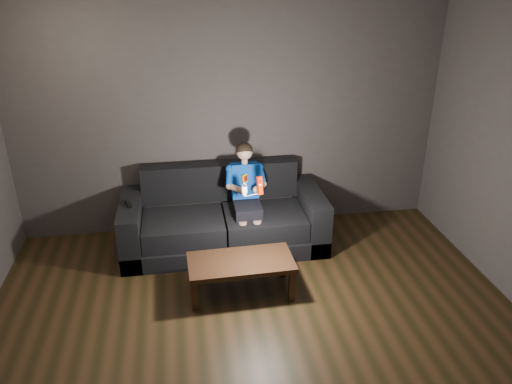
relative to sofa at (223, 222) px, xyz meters
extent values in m
plane|color=black|center=(0.16, -2.00, -0.29)|extent=(5.00, 5.00, 0.00)
cube|color=#3C3534|center=(0.16, 0.50, 1.06)|extent=(5.00, 0.04, 2.70)
cube|color=silver|center=(0.16, -2.00, 2.41)|extent=(5.00, 5.00, 0.02)
cube|color=black|center=(0.00, -0.03, -0.19)|extent=(2.29, 0.99, 0.20)
cube|color=black|center=(-0.46, -0.14, 0.03)|extent=(0.89, 0.70, 0.24)
cube|color=black|center=(0.46, -0.14, 0.03)|extent=(0.89, 0.70, 0.24)
cube|color=black|center=(0.00, 0.35, 0.37)|extent=(1.83, 0.23, 0.45)
cube|color=black|center=(-1.03, -0.03, 0.02)|extent=(0.23, 0.99, 0.62)
cube|color=black|center=(1.03, -0.03, 0.02)|extent=(0.23, 0.99, 0.62)
cube|color=black|center=(0.26, -0.16, 0.22)|extent=(0.30, 0.38, 0.14)
cube|color=navy|center=(0.26, 0.04, 0.49)|extent=(0.30, 0.21, 0.42)
cube|color=#DBCC09|center=(0.26, -0.04, 0.55)|extent=(0.09, 0.09, 0.10)
cube|color=#AC0C01|center=(0.26, -0.05, 0.55)|extent=(0.06, 0.06, 0.06)
cylinder|color=tan|center=(0.26, 0.04, 0.71)|extent=(0.07, 0.07, 0.06)
sphere|color=tan|center=(0.26, 0.04, 0.83)|extent=(0.18, 0.18, 0.18)
ellipsoid|color=black|center=(0.26, 0.05, 0.85)|extent=(0.19, 0.19, 0.16)
cylinder|color=navy|center=(0.08, -0.02, 0.56)|extent=(0.08, 0.22, 0.19)
cylinder|color=navy|center=(0.44, -0.02, 0.56)|extent=(0.08, 0.22, 0.19)
cylinder|color=tan|center=(0.13, -0.18, 0.52)|extent=(0.14, 0.24, 0.10)
cylinder|color=tan|center=(0.40, -0.18, 0.52)|extent=(0.14, 0.24, 0.10)
sphere|color=tan|center=(0.19, -0.28, 0.51)|extent=(0.08, 0.08, 0.08)
sphere|color=tan|center=(0.34, -0.28, 0.51)|extent=(0.08, 0.08, 0.08)
cylinder|color=tan|center=(0.18, -0.36, 0.00)|extent=(0.09, 0.09, 0.34)
cylinder|color=tan|center=(0.34, -0.36, 0.00)|extent=(0.09, 0.09, 0.34)
cube|color=red|center=(0.34, -0.49, 0.65)|extent=(0.07, 0.08, 0.20)
cube|color=maroon|center=(0.34, -0.51, 0.71)|extent=(0.03, 0.02, 0.03)
cylinder|color=white|center=(0.34, -0.51, 0.64)|extent=(0.02, 0.01, 0.02)
ellipsoid|color=white|center=(0.19, -0.48, 0.61)|extent=(0.06, 0.09, 0.16)
cylinder|color=black|center=(0.19, -0.52, 0.67)|extent=(0.03, 0.01, 0.03)
cube|color=black|center=(-1.03, -0.08, 0.35)|extent=(0.08, 0.17, 0.03)
cube|color=black|center=(-1.03, -0.03, 0.37)|extent=(0.02, 0.02, 0.00)
cube|color=black|center=(0.08, -0.98, 0.06)|extent=(1.04, 0.54, 0.05)
cube|color=black|center=(-0.39, -1.19, -0.12)|extent=(0.06, 0.06, 0.33)
cube|color=black|center=(0.54, -1.19, -0.12)|extent=(0.06, 0.06, 0.33)
cube|color=black|center=(-0.39, -0.77, -0.12)|extent=(0.06, 0.06, 0.33)
cube|color=black|center=(0.54, -0.77, -0.12)|extent=(0.06, 0.06, 0.33)
camera|label=1|loc=(-0.43, -5.08, 2.73)|focal=35.00mm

